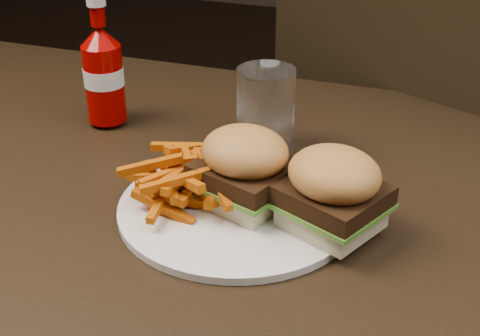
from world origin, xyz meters
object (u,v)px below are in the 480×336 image
(chair_far, at_px, (425,202))
(plate, at_px, (237,208))
(dining_table, at_px, (176,205))
(ketchup_bottle, at_px, (105,83))
(tumbler, at_px, (266,113))

(chair_far, relative_size, plate, 1.77)
(dining_table, distance_m, ketchup_bottle, 0.23)
(plate, bearing_deg, dining_table, 167.04)
(dining_table, height_order, tumbler, tumbler)
(plate, relative_size, tumbler, 2.27)
(plate, bearing_deg, chair_far, 74.15)
(dining_table, bearing_deg, plate, -12.96)
(dining_table, height_order, ketchup_bottle, ketchup_bottle)
(dining_table, relative_size, chair_far, 2.58)
(chair_far, bearing_deg, dining_table, 90.79)
(ketchup_bottle, bearing_deg, plate, -32.36)
(ketchup_bottle, bearing_deg, chair_far, 47.90)
(plate, bearing_deg, tumbler, 95.67)
(dining_table, height_order, plate, plate)
(chair_far, bearing_deg, ketchup_bottle, 71.88)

